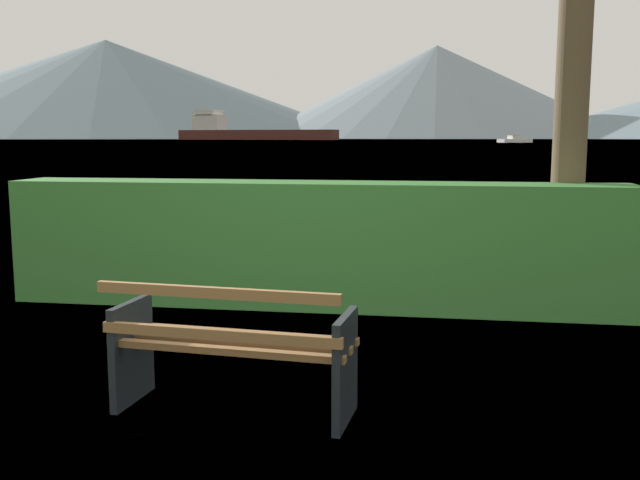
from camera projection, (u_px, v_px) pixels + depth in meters
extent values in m
plane|color=olive|center=(236.00, 410.00, 4.64)|extent=(1400.00, 1400.00, 0.00)
plane|color=#7A99A8|center=(434.00, 140.00, 304.74)|extent=(620.00, 620.00, 0.00)
cube|color=olive|center=(224.00, 351.00, 4.40)|extent=(1.52, 0.20, 0.04)
cube|color=olive|center=(235.00, 342.00, 4.58)|extent=(1.52, 0.20, 0.04)
cube|color=olive|center=(246.00, 334.00, 4.76)|extent=(1.52, 0.20, 0.04)
cube|color=olive|center=(219.00, 335.00, 4.31)|extent=(1.52, 0.18, 0.06)
cube|color=olive|center=(215.00, 293.00, 4.23)|extent=(1.52, 0.18, 0.06)
cube|color=#1E2328|center=(132.00, 352.00, 4.75)|extent=(0.10, 0.51, 0.68)
cube|color=#1E2328|center=(345.00, 369.00, 4.40)|extent=(0.10, 0.51, 0.68)
cube|color=#387A33|center=(313.00, 244.00, 7.44)|extent=(6.31, 0.70, 1.28)
cylinder|color=brown|center=(575.00, 43.00, 7.13)|extent=(0.33, 0.33, 5.30)
cube|color=#471E19|center=(256.00, 135.00, 329.03)|extent=(78.18, 30.13, 4.44)
cube|color=silver|center=(209.00, 122.00, 338.57)|extent=(15.89, 11.97, 7.11)
cube|color=silver|center=(209.00, 112.00, 337.90)|extent=(12.06, 11.75, 2.22)
cube|color=silver|center=(515.00, 141.00, 188.34)|extent=(9.33, 7.45, 0.95)
cube|color=beige|center=(515.00, 137.00, 188.21)|extent=(3.95, 3.66, 0.92)
cone|color=slate|center=(107.00, 89.00, 576.60)|extent=(423.52, 423.52, 77.03)
cone|color=gray|center=(436.00, 92.00, 543.67)|extent=(283.69, 283.69, 68.70)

